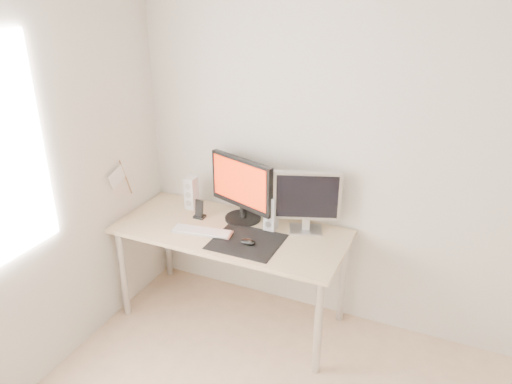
% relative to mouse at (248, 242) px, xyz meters
% --- Properties ---
extents(wall_back, '(3.50, 0.00, 3.50)m').
position_rel_mouse_xyz_m(wall_back, '(0.74, 0.51, 0.50)').
color(wall_back, silver).
rests_on(wall_back, ground).
extents(mousepad, '(0.45, 0.40, 0.00)m').
position_rel_mouse_xyz_m(mousepad, '(-0.02, 0.03, -0.02)').
color(mousepad, black).
rests_on(mousepad, desk).
extents(mouse, '(0.10, 0.06, 0.04)m').
position_rel_mouse_xyz_m(mouse, '(0.00, 0.00, 0.00)').
color(mouse, black).
rests_on(mouse, mousepad).
extents(desk, '(1.60, 0.70, 0.73)m').
position_rel_mouse_xyz_m(desk, '(-0.19, 0.14, -0.10)').
color(desk, '#D1B587').
rests_on(desk, ground).
extents(main_monitor, '(0.53, 0.33, 0.47)m').
position_rel_mouse_xyz_m(main_monitor, '(-0.19, 0.31, 0.23)').
color(main_monitor, black).
rests_on(main_monitor, desk).
extents(second_monitor, '(0.44, 0.22, 0.43)m').
position_rel_mouse_xyz_m(second_monitor, '(0.28, 0.33, 0.22)').
color(second_monitor, '#BCBCBE').
rests_on(second_monitor, desk).
extents(speaker_left, '(0.08, 0.09, 0.25)m').
position_rel_mouse_xyz_m(speaker_left, '(-0.61, 0.33, 0.10)').
color(speaker_left, white).
rests_on(speaker_left, desk).
extents(speaker_right, '(0.08, 0.09, 0.25)m').
position_rel_mouse_xyz_m(speaker_right, '(0.06, 0.26, 0.10)').
color(speaker_right, silver).
rests_on(speaker_right, desk).
extents(keyboard, '(0.43, 0.18, 0.02)m').
position_rel_mouse_xyz_m(keyboard, '(-0.35, 0.02, -0.01)').
color(keyboard, '#B6B6B9').
rests_on(keyboard, desk).
extents(phone_dock, '(0.08, 0.07, 0.14)m').
position_rel_mouse_xyz_m(phone_dock, '(-0.48, 0.21, 0.02)').
color(phone_dock, black).
rests_on(phone_dock, desk).
extents(pennant, '(0.01, 0.23, 0.29)m').
position_rel_mouse_xyz_m(pennant, '(-0.98, -0.00, 0.30)').
color(pennant, '#A57F54').
rests_on(pennant, wall_left).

